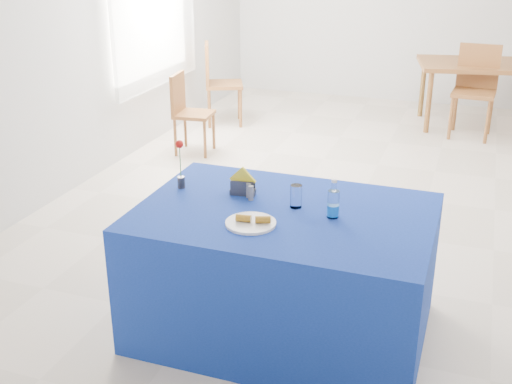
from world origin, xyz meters
TOP-DOWN VIEW (x-y plane):
  - floor at (0.00, 0.00)m, footprint 7.00×7.00m
  - plate at (-0.17, -2.47)m, footprint 0.27×0.27m
  - drinking_glass at (-0.01, -2.18)m, footprint 0.07×0.07m
  - salt_shaker at (-0.28, -2.17)m, footprint 0.03×0.03m
  - pepper_shaker at (-0.30, -2.14)m, footprint 0.03×0.03m
  - blue_table at (-0.05, -2.24)m, footprint 1.60×1.10m
  - water_bottle at (0.21, -2.24)m, footprint 0.07×0.07m
  - napkin_holder at (-0.35, -2.10)m, footprint 0.16×0.08m
  - rose_vase at (-0.73, -2.13)m, footprint 0.05×0.05m
  - oak_table at (0.85, 2.55)m, footprint 1.55×1.16m
  - chair_bg_left at (0.81, 2.17)m, footprint 0.48×0.48m
  - chair_win_a at (-1.96, 0.53)m, footprint 0.41×0.41m
  - chair_win_b at (-2.08, 1.61)m, footprint 0.56×0.56m
  - banana_pieces at (-0.15, -2.47)m, footprint 0.19×0.07m

SIDE VIEW (x-z plane):
  - floor at x=0.00m, z-range 0.00..0.00m
  - blue_table at x=-0.05m, z-range 0.00..0.76m
  - chair_win_a at x=-1.96m, z-range 0.06..0.89m
  - chair_win_b at x=-2.08m, z-range 0.07..1.03m
  - chair_bg_left at x=0.81m, z-range 0.08..1.09m
  - oak_table at x=0.85m, z-range 0.30..1.06m
  - plate at x=-0.17m, z-range 0.76..0.77m
  - banana_pieces at x=-0.15m, z-range 0.77..0.81m
  - salt_shaker at x=-0.28m, z-range 0.76..0.84m
  - pepper_shaker at x=-0.30m, z-range 0.76..0.84m
  - napkin_holder at x=-0.35m, z-range 0.72..0.89m
  - drinking_glass at x=-0.01m, z-range 0.76..0.89m
  - water_bottle at x=0.21m, z-range 0.72..0.94m
  - rose_vase at x=-0.73m, z-range 0.75..1.05m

